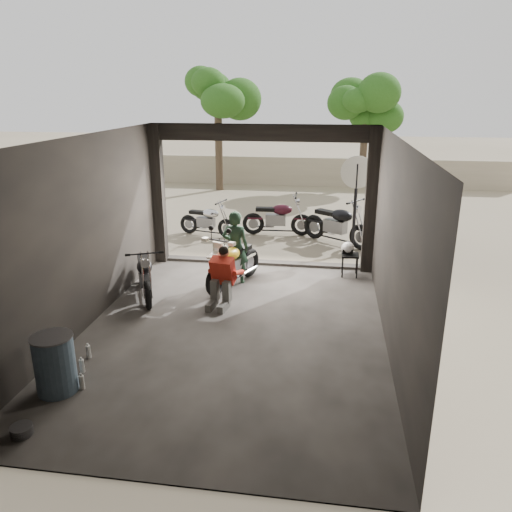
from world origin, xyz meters
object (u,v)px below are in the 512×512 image
(outside_bike_b, at_px, (278,215))
(outside_bike_c, at_px, (337,221))
(outside_bike_a, at_px, (207,218))
(rider, at_px, (235,247))
(sign_post, at_px, (356,188))
(mechanic, at_px, (221,279))
(main_bike, at_px, (234,260))
(left_bike, at_px, (145,271))
(helmet, at_px, (348,248))
(oil_drum, at_px, (55,365))
(stool, at_px, (350,257))

(outside_bike_b, distance_m, outside_bike_c, 1.76)
(outside_bike_a, bearing_deg, rider, -142.72)
(outside_bike_a, relative_size, sign_post, 0.63)
(outside_bike_c, relative_size, rider, 1.20)
(mechanic, bearing_deg, sign_post, 65.79)
(main_bike, bearing_deg, left_bike, -130.25)
(rider, xyz_separation_m, mechanic, (-0.04, -1.27, -0.23))
(helmet, height_order, sign_post, sign_post)
(outside_bike_c, relative_size, helmet, 6.47)
(oil_drum, bearing_deg, main_bike, 68.97)
(outside_bike_b, bearing_deg, oil_drum, 163.01)
(rider, relative_size, stool, 3.05)
(mechanic, bearing_deg, oil_drum, -107.91)
(rider, distance_m, oil_drum, 4.66)
(helmet, xyz_separation_m, oil_drum, (-3.94, -5.12, -0.23))
(main_bike, height_order, oil_drum, main_bike)
(outside_bike_a, bearing_deg, oil_drum, -166.81)
(mechanic, height_order, sign_post, sign_post)
(helmet, relative_size, sign_post, 0.12)
(mechanic, relative_size, stool, 2.16)
(main_bike, xyz_separation_m, helmet, (2.33, 0.95, 0.07))
(outside_bike_a, bearing_deg, stool, -110.85)
(outside_bike_b, bearing_deg, stool, -150.70)
(outside_bike_b, distance_m, helmet, 3.55)
(left_bike, bearing_deg, stool, -1.03)
(main_bike, bearing_deg, outside_bike_c, 79.74)
(mechanic, bearing_deg, helmet, 49.85)
(mechanic, relative_size, sign_post, 0.46)
(left_bike, height_order, outside_bike_c, outside_bike_c)
(left_bike, relative_size, outside_bike_a, 1.03)
(main_bike, distance_m, left_bike, 1.81)
(outside_bike_c, xyz_separation_m, oil_drum, (-3.73, -7.51, -0.22))
(left_bike, distance_m, outside_bike_a, 4.45)
(outside_bike_b, relative_size, oil_drum, 2.09)
(rider, distance_m, sign_post, 3.74)
(outside_bike_a, height_order, mechanic, mechanic)
(outside_bike_c, bearing_deg, sign_post, -106.97)
(stool, bearing_deg, helmet, 143.24)
(outside_bike_a, xyz_separation_m, sign_post, (3.98, -0.81, 1.11))
(outside_bike_b, distance_m, rider, 3.83)
(main_bike, distance_m, oil_drum, 4.48)
(main_bike, distance_m, helmet, 2.52)
(outside_bike_a, bearing_deg, outside_bike_c, -80.17)
(outside_bike_a, height_order, stool, outside_bike_a)
(outside_bike_c, xyz_separation_m, helmet, (0.21, -2.38, 0.01))
(oil_drum, bearing_deg, rider, 69.71)
(rider, height_order, sign_post, sign_post)
(oil_drum, bearing_deg, left_bike, 90.00)
(rider, relative_size, mechanic, 1.41)
(left_bike, xyz_separation_m, rider, (1.61, 1.02, 0.25))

